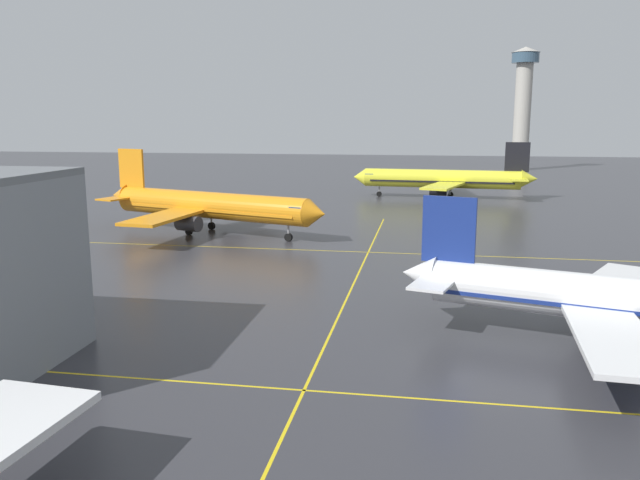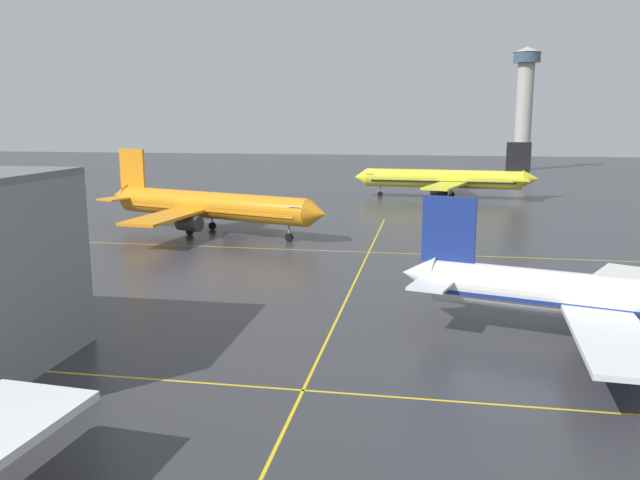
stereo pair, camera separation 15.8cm
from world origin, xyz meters
name	(u,v)px [view 1 (the left image)]	position (x,y,z in m)	size (l,w,h in m)	color
airliner_second_row	(623,301)	(21.03, 50.39, 3.54)	(32.84, 28.00, 10.37)	white
airliner_third_row	(208,205)	(-24.21, 90.55, 4.04)	(37.10, 31.72, 11.83)	orange
airliner_far_left_stand	(444,179)	(10.24, 138.13, 4.01)	(37.83, 32.54, 11.76)	yellow
taxiway_markings	(304,390)	(0.00, 39.47, 0.00)	(138.50, 136.86, 0.01)	yellow
control_tower	(523,100)	(36.15, 219.01, 22.45)	(8.82, 8.82, 38.78)	#ADA89E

